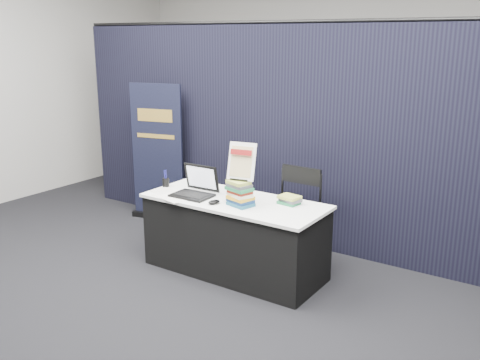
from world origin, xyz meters
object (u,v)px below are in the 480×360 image
(display_table, at_px, (235,236))
(info_sign, at_px, (242,162))
(pullup_banner, at_px, (157,161))
(stacking_chair, at_px, (292,214))
(laptop, at_px, (195,189))
(book_stack_short, at_px, (289,200))
(book_stack_tall, at_px, (240,193))

(display_table, bearing_deg, info_sign, -31.87)
(info_sign, bearing_deg, pullup_banner, 144.07)
(info_sign, height_order, stacking_chair, info_sign)
(laptop, height_order, stacking_chair, laptop)
(book_stack_short, bearing_deg, display_table, -160.76)
(book_stack_short, bearing_deg, laptop, -163.36)
(pullup_banner, bearing_deg, laptop, -47.56)
(display_table, distance_m, stacking_chair, 0.62)
(info_sign, bearing_deg, display_table, 137.27)
(display_table, xyz_separation_m, stacking_chair, (0.40, 0.43, 0.18))
(laptop, xyz_separation_m, info_sign, (0.55, 0.01, 0.34))
(display_table, relative_size, pullup_banner, 1.04)
(book_stack_tall, distance_m, info_sign, 0.29)
(pullup_banner, bearing_deg, display_table, -38.22)
(book_stack_short, xyz_separation_m, info_sign, (-0.36, -0.26, 0.37))
(display_table, height_order, book_stack_tall, book_stack_tall)
(pullup_banner, bearing_deg, book_stack_short, -29.04)
(book_stack_tall, distance_m, book_stack_short, 0.47)
(info_sign, distance_m, stacking_chair, 0.83)
(info_sign, xyz_separation_m, pullup_banner, (-1.86, 0.87, -0.40))
(display_table, relative_size, laptop, 4.51)
(info_sign, bearing_deg, laptop, 169.95)
(laptop, relative_size, info_sign, 1.11)
(book_stack_short, distance_m, pullup_banner, 2.30)
(laptop, xyz_separation_m, book_stack_short, (0.91, 0.27, -0.03))
(laptop, distance_m, pullup_banner, 1.58)
(laptop, height_order, book_stack_tall, laptop)
(book_stack_tall, bearing_deg, book_stack_short, 39.37)
(display_table, distance_m, info_sign, 0.80)
(display_table, height_order, book_stack_short, book_stack_short)
(book_stack_tall, height_order, pullup_banner, pullup_banner)
(display_table, xyz_separation_m, book_stack_short, (0.50, 0.17, 0.41))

